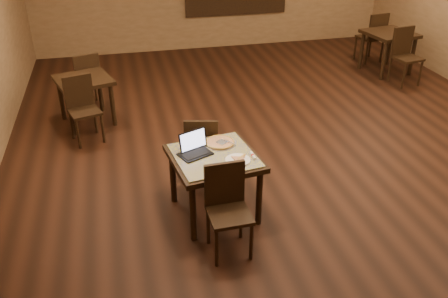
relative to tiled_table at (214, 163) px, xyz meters
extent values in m
plane|color=black|center=(1.38, 1.30, -0.66)|extent=(10.00, 10.00, 0.00)
cylinder|color=black|center=(-0.32, -0.43, -0.31)|extent=(0.07, 0.07, 0.71)
cylinder|color=black|center=(-0.43, 0.32, -0.31)|extent=(0.07, 0.07, 0.71)
cylinder|color=black|center=(0.43, -0.32, -0.31)|extent=(0.07, 0.07, 0.71)
cylinder|color=black|center=(0.32, 0.43, -0.31)|extent=(0.07, 0.07, 0.71)
cube|color=black|center=(0.00, 0.00, 0.06)|extent=(1.04, 1.04, 0.06)
cube|color=#17219B|center=(0.00, 0.00, 0.09)|extent=(0.95, 0.95, 0.02)
cylinder|color=black|center=(-0.17, -0.88, -0.44)|extent=(0.04, 0.04, 0.45)
cylinder|color=black|center=(-0.18, -0.53, -0.44)|extent=(0.04, 0.04, 0.45)
cylinder|color=black|center=(0.18, -0.87, -0.44)|extent=(0.04, 0.04, 0.45)
cylinder|color=black|center=(0.17, -0.52, -0.44)|extent=(0.04, 0.04, 0.45)
cube|color=black|center=(0.00, -0.70, -0.19)|extent=(0.43, 0.43, 0.04)
cube|color=black|center=(-0.01, -0.51, 0.06)|extent=(0.42, 0.05, 0.48)
cylinder|color=black|center=(0.21, 0.83, -0.44)|extent=(0.04, 0.04, 0.43)
cylinder|color=black|center=(0.13, 0.49, -0.44)|extent=(0.04, 0.04, 0.43)
cylinder|color=black|center=(-0.13, 0.91, -0.44)|extent=(0.04, 0.04, 0.43)
cylinder|color=black|center=(-0.21, 0.57, -0.44)|extent=(0.04, 0.04, 0.43)
cube|color=black|center=(0.00, 0.70, -0.21)|extent=(0.49, 0.49, 0.04)
cube|color=black|center=(-0.04, 0.52, 0.04)|extent=(0.40, 0.14, 0.46)
cube|color=black|center=(-0.20, 0.05, 0.11)|extent=(0.41, 0.35, 0.02)
cube|color=black|center=(-0.20, 0.17, 0.22)|extent=(0.33, 0.18, 0.23)
cube|color=#B0B6E0|center=(-0.20, 0.16, 0.23)|extent=(0.30, 0.15, 0.19)
cylinder|color=white|center=(0.22, -0.18, 0.11)|extent=(0.27, 0.27, 0.01)
cylinder|color=silver|center=(0.12, 0.24, 0.11)|extent=(0.37, 0.37, 0.01)
cylinder|color=beige|center=(0.12, 0.24, 0.12)|extent=(0.32, 0.32, 0.02)
torus|color=#BC913C|center=(0.12, 0.24, 0.12)|extent=(0.33, 0.33, 0.02)
cube|color=silver|center=(0.14, 0.22, 0.13)|extent=(0.24, 0.28, 0.01)
cylinder|color=white|center=(0.40, -0.14, 0.12)|extent=(0.03, 0.15, 0.03)
cylinder|color=#AC1515|center=(0.40, -0.14, 0.12)|extent=(0.04, 0.03, 0.04)
cylinder|color=black|center=(4.09, 3.45, -0.28)|extent=(0.08, 0.08, 0.77)
cylinder|color=black|center=(3.98, 4.13, -0.28)|extent=(0.08, 0.08, 0.77)
cylinder|color=black|center=(4.78, 3.56, -0.28)|extent=(0.08, 0.08, 0.77)
cylinder|color=black|center=(4.67, 4.24, -0.28)|extent=(0.08, 0.08, 0.77)
cube|color=black|center=(4.38, 3.84, 0.12)|extent=(0.99, 0.99, 0.06)
cylinder|color=black|center=(4.22, 2.92, -0.42)|extent=(0.04, 0.04, 0.49)
cylinder|color=black|center=(4.16, 3.30, -0.42)|extent=(0.04, 0.04, 0.49)
cylinder|color=black|center=(4.60, 2.98, -0.42)|extent=(0.04, 0.04, 0.49)
cylinder|color=black|center=(4.54, 3.36, -0.42)|extent=(0.04, 0.04, 0.49)
cube|color=black|center=(4.38, 3.14, -0.15)|extent=(0.52, 0.52, 0.04)
cube|color=black|center=(4.35, 3.34, 0.13)|extent=(0.46, 0.12, 0.52)
cylinder|color=black|center=(4.54, 4.77, -0.42)|extent=(0.04, 0.04, 0.49)
cylinder|color=black|center=(4.60, 4.39, -0.42)|extent=(0.04, 0.04, 0.49)
cylinder|color=black|center=(4.16, 4.71, -0.42)|extent=(0.04, 0.04, 0.49)
cylinder|color=black|center=(4.22, 4.32, -0.42)|extent=(0.04, 0.04, 0.49)
cube|color=black|center=(4.38, 4.55, -0.15)|extent=(0.52, 0.52, 0.04)
cube|color=black|center=(4.41, 4.35, 0.13)|extent=(0.46, 0.12, 0.52)
cylinder|color=black|center=(-1.66, 2.41, -0.31)|extent=(0.07, 0.07, 0.70)
cylinder|color=black|center=(-1.85, 3.02, -0.31)|extent=(0.07, 0.07, 0.70)
cylinder|color=black|center=(-1.05, 2.60, -0.31)|extent=(0.07, 0.07, 0.70)
cylinder|color=black|center=(-1.24, 3.20, -0.31)|extent=(0.07, 0.07, 0.70)
cube|color=black|center=(-1.45, 2.81, 0.05)|extent=(0.99, 0.99, 0.06)
cylinder|color=black|center=(-1.57, 1.94, -0.44)|extent=(0.04, 0.04, 0.45)
cylinder|color=black|center=(-1.67, 2.28, -0.44)|extent=(0.04, 0.04, 0.45)
cylinder|color=black|center=(-1.23, 2.04, -0.44)|extent=(0.04, 0.04, 0.45)
cylinder|color=black|center=(-1.33, 2.38, -0.44)|extent=(0.04, 0.04, 0.45)
cube|color=black|center=(-1.45, 2.16, -0.19)|extent=(0.52, 0.52, 0.04)
cube|color=black|center=(-1.50, 2.34, 0.06)|extent=(0.41, 0.16, 0.48)
cylinder|color=black|center=(-1.33, 3.67, -0.44)|extent=(0.04, 0.04, 0.45)
cylinder|color=black|center=(-1.23, 3.33, -0.44)|extent=(0.04, 0.04, 0.45)
cylinder|color=black|center=(-1.67, 3.57, -0.44)|extent=(0.04, 0.04, 0.45)
cylinder|color=black|center=(-1.57, 3.23, -0.44)|extent=(0.04, 0.04, 0.45)
cube|color=black|center=(-1.45, 3.45, -0.19)|extent=(0.52, 0.52, 0.04)
cube|color=black|center=(-1.39, 3.27, 0.06)|extent=(0.41, 0.16, 0.48)
camera|label=1|loc=(-0.93, -4.38, 2.68)|focal=38.00mm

